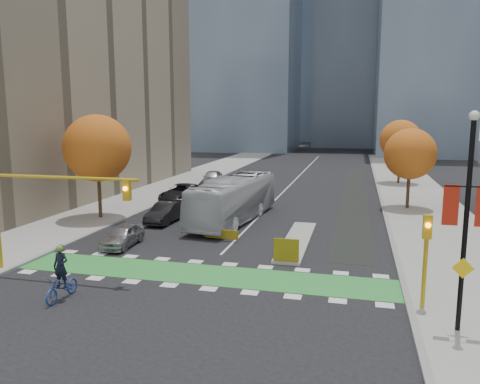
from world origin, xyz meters
The scene contains 26 objects.
ground centered at (0.00, 0.00, 0.00)m, with size 300.00×300.00×0.00m, color black.
sidewalk_west centered at (-13.50, 20.00, 0.07)m, with size 7.00×120.00×0.15m, color gray.
sidewalk_east centered at (13.50, 20.00, 0.07)m, with size 7.00×120.00×0.15m, color gray.
curb_west centered at (-10.00, 20.00, 0.07)m, with size 0.30×120.00×0.16m, color gray.
curb_east centered at (10.00, 20.00, 0.07)m, with size 0.30×120.00×0.16m, color gray.
bike_crossing centered at (0.00, 1.50, 0.01)m, with size 20.00×3.00×0.01m, color green.
centre_line centered at (0.00, 40.00, 0.01)m, with size 0.15×70.00×0.01m, color silver.
bike_lane_paint centered at (7.50, 30.00, 0.01)m, with size 2.50×50.00×0.01m, color black.
median_island centered at (4.00, 9.00, 0.08)m, with size 1.60×10.00×0.16m, color gray.
hazard_board centered at (4.00, 4.20, 0.80)m, with size 1.40×0.12×1.30m, color yellow.
building_west centered at (-24.00, 22.00, 12.50)m, with size 16.00×44.00×25.00m, color gray.
tower_ne centered at (20.00, 85.00, 30.00)m, with size 18.00×24.00×60.00m, color #47566B.
tower_far centered at (-4.00, 140.00, 40.00)m, with size 26.00×26.00×80.00m, color #47566B.
tree_west centered at (-12.00, 12.00, 5.62)m, with size 5.20×5.20×8.22m.
tree_east_near centered at (12.00, 22.00, 4.86)m, with size 4.40×4.40×7.08m.
tree_east_far centered at (12.50, 38.00, 5.24)m, with size 4.80×4.80×7.65m.
traffic_signal_west centered at (-7.93, -0.51, 4.03)m, with size 8.53×0.56×5.20m.
traffic_signal_east centered at (10.50, -0.51, 2.73)m, with size 0.35×0.43×4.10m.
banner_lamppost centered at (11.50, -2.50, 4.61)m, with size 1.65×0.36×8.28m.
cyclist centered at (-4.93, -3.20, 0.83)m, with size 0.83×2.19×2.50m.
bus centered at (-1.57, 14.03, 1.74)m, with size 2.92×12.46×3.47m, color #B6BABE.
parked_car_a centered at (-6.50, 5.30, 0.68)m, with size 1.61×4.00×1.36m, color #929297.
parked_car_b centered at (-6.54, 12.18, 0.76)m, with size 1.61×4.61×1.52m, color black.
parked_car_c centered at (-7.68, 25.57, 0.68)m, with size 1.90×4.68×1.36m, color #494A4E.
parked_car_d centered at (-8.41, 20.57, 0.85)m, with size 2.83×6.15×1.71m, color black.
parked_car_e centered at (-9.00, 32.00, 0.86)m, with size 2.03×5.04×1.72m, color #9B9A9F.
Camera 1 is at (7.58, -20.51, 8.09)m, focal length 35.00 mm.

